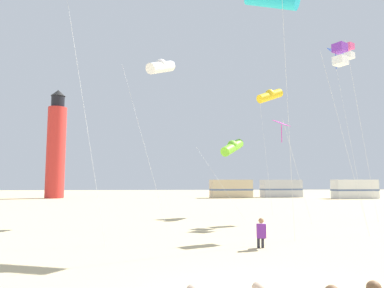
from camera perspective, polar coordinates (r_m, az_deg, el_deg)
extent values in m
sphere|color=brown|center=(5.83, 27.06, -19.83)|extent=(0.20, 0.20, 0.20)
cube|color=#722D99|center=(13.92, 11.02, -13.49)|extent=(0.37, 0.28, 0.52)
sphere|color=#9E704C|center=(13.87, 10.99, -11.93)|extent=(0.20, 0.20, 0.20)
cylinder|color=#2D2D38|center=(14.14, 11.29, -14.34)|extent=(0.19, 0.38, 0.13)
cylinder|color=#2D2D38|center=(14.33, 11.24, -15.16)|extent=(0.11, 0.11, 0.42)
cylinder|color=#2D2D38|center=(14.12, 10.63, -14.37)|extent=(0.19, 0.38, 0.13)
cylinder|color=#2D2D38|center=(14.31, 10.58, -15.19)|extent=(0.11, 0.11, 0.42)
cylinder|color=silver|center=(15.77, 15.12, 4.47)|extent=(0.65, 1.01, 10.66)
cylinder|color=silver|center=(18.94, 23.10, 0.75)|extent=(1.63, 0.90, 9.18)
cube|color=purple|center=(20.95, 22.54, 14.00)|extent=(0.82, 0.82, 0.44)
cube|color=white|center=(20.73, 22.62, 12.18)|extent=(0.82, 0.82, 0.44)
cylinder|color=silver|center=(24.44, 25.53, 1.79)|extent=(2.54, 1.66, 11.18)
cube|color=blue|center=(26.40, 21.96, 13.57)|extent=(1.22, 1.22, 0.40)
cylinder|color=blue|center=(26.20, 22.02, 12.23)|extent=(0.04, 0.04, 1.10)
cylinder|color=silver|center=(24.57, 4.40, -6.03)|extent=(2.96, 2.47, 5.01)
cylinder|color=#72D12D|center=(26.36, 6.46, -0.56)|extent=(2.13, 2.37, 1.48)
sphere|color=#72D12D|center=(26.37, 6.46, -0.23)|extent=(0.76, 0.76, 0.76)
cylinder|color=silver|center=(27.35, 23.73, 1.90)|extent=(1.13, 1.29, 12.08)
cube|color=#E54C8C|center=(29.63, 23.77, 14.06)|extent=(0.82, 0.82, 0.44)
cube|color=white|center=(29.40, 23.83, 12.78)|extent=(0.82, 0.82, 0.44)
cylinder|color=silver|center=(20.99, -7.83, 0.56)|extent=(2.84, 2.02, 9.80)
cylinder|color=white|center=(23.40, -4.98, 12.14)|extent=(2.02, 2.44, 1.48)
sphere|color=white|center=(23.45, -4.98, 12.48)|extent=(0.76, 0.76, 0.76)
cylinder|color=silver|center=(21.74, 16.50, -4.35)|extent=(2.01, 1.09, 6.11)
cube|color=#D826A5|center=(22.77, 14.09, 3.25)|extent=(1.22, 1.22, 0.40)
cylinder|color=#D826A5|center=(22.67, 14.13, 1.63)|extent=(0.04, 0.04, 1.10)
cylinder|color=silver|center=(16.63, -17.42, 9.12)|extent=(2.87, 2.36, 13.56)
cylinder|color=silver|center=(28.75, 11.70, -1.49)|extent=(0.55, 1.10, 9.45)
cylinder|color=yellow|center=(29.90, 12.35, 7.52)|extent=(2.55, 1.74, 1.48)
sphere|color=yellow|center=(29.93, 12.35, 7.80)|extent=(0.76, 0.76, 0.76)
cylinder|color=red|center=(58.70, -20.93, -1.24)|extent=(2.80, 2.80, 14.00)
cylinder|color=black|center=(59.82, -20.65, 6.32)|extent=(2.00, 2.00, 1.80)
cone|color=black|center=(60.13, -20.60, 7.62)|extent=(2.20, 2.20, 1.00)
cube|color=#C6B28C|center=(56.09, 6.25, -7.12)|extent=(6.57, 2.83, 2.80)
cube|color=#4C608C|center=(56.09, 6.25, -7.27)|extent=(6.61, 2.87, 0.24)
cube|color=#B7BABF|center=(59.67, 14.05, -6.91)|extent=(6.57, 2.82, 2.80)
cube|color=#4C608C|center=(59.67, 14.05, -7.05)|extent=(6.61, 2.86, 0.24)
cube|color=white|center=(58.62, 24.55, -6.57)|extent=(6.49, 2.55, 2.80)
cube|color=#4C608C|center=(58.62, 24.56, -6.71)|extent=(6.53, 2.60, 0.24)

